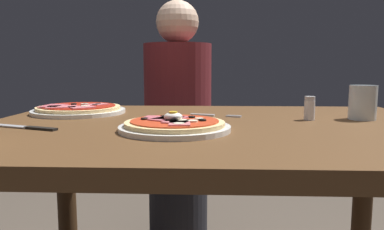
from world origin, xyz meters
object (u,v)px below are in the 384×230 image
at_px(fork, 211,115).
at_px(salt_shaker, 310,108).
at_px(pizza_across_left, 79,109).
at_px(water_glass_near, 363,104).
at_px(dining_table, 214,162).
at_px(diner_person, 178,132).
at_px(knife, 29,127).
at_px(pizza_foreground, 175,125).

relative_size(fork, salt_shaker, 2.31).
xyz_separation_m(pizza_across_left, water_glass_near, (0.86, -0.11, 0.03)).
relative_size(dining_table, pizza_across_left, 4.18).
bearing_deg(diner_person, pizza_across_left, 65.38).
height_order(fork, diner_person, diner_person).
relative_size(knife, diner_person, 0.16).
bearing_deg(pizza_across_left, diner_person, 65.38).
height_order(dining_table, knife, knife).
relative_size(salt_shaker, diner_person, 0.06).
height_order(pizza_across_left, knife, pizza_across_left).
distance_m(pizza_foreground, water_glass_near, 0.56).
xyz_separation_m(pizza_foreground, fork, (0.09, 0.26, -0.01)).
relative_size(pizza_across_left, diner_person, 0.25).
height_order(pizza_foreground, water_glass_near, water_glass_near).
bearing_deg(pizza_foreground, water_glass_near, 22.11).
bearing_deg(knife, diner_person, 72.07).
height_order(salt_shaker, diner_person, diner_person).
bearing_deg(diner_person, salt_shaker, 120.92).
xyz_separation_m(salt_shaker, diner_person, (-0.43, 0.72, -0.20)).
distance_m(dining_table, salt_shaker, 0.31).
bearing_deg(knife, fork, 29.34).
distance_m(salt_shaker, diner_person, 0.86).
relative_size(water_glass_near, fork, 0.63).
distance_m(pizza_foreground, fork, 0.28).
bearing_deg(pizza_foreground, salt_shaker, 27.96).
height_order(dining_table, diner_person, diner_person).
bearing_deg(pizza_foreground, dining_table, 50.33).
bearing_deg(salt_shaker, water_glass_near, 6.26).
bearing_deg(fork, diner_person, 103.51).
relative_size(dining_table, diner_person, 1.05).
xyz_separation_m(pizza_across_left, diner_person, (0.27, 0.60, -0.18)).
height_order(water_glass_near, diner_person, diner_person).
distance_m(pizza_across_left, diner_person, 0.68).
distance_m(dining_table, pizza_foreground, 0.19).
bearing_deg(knife, pizza_foreground, -2.23).
height_order(pizza_foreground, fork, pizza_foreground).
relative_size(pizza_foreground, salt_shaker, 3.93).
bearing_deg(dining_table, diner_person, 101.51).
relative_size(pizza_foreground, knife, 1.39).
distance_m(dining_table, pizza_across_left, 0.49).
height_order(dining_table, pizza_foreground, pizza_foreground).
bearing_deg(pizza_across_left, knife, -93.34).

